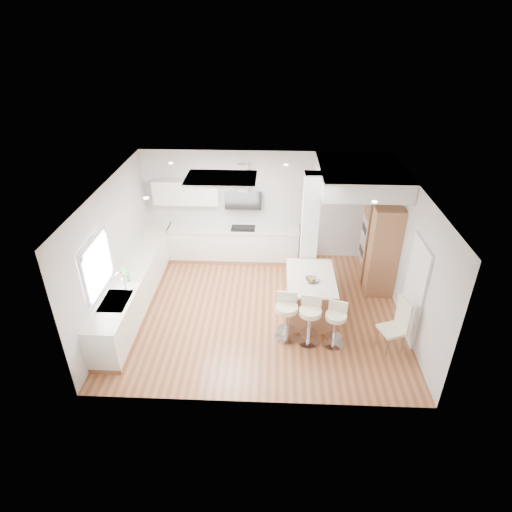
# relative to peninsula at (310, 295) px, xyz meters

# --- Properties ---
(ground) EXTENTS (6.00, 6.00, 0.00)m
(ground) POSITION_rel_peninsula_xyz_m (-1.06, 0.02, -0.46)
(ground) COLOR #A8653E
(ground) RESTS_ON ground
(ceiling) EXTENTS (6.00, 5.00, 0.02)m
(ceiling) POSITION_rel_peninsula_xyz_m (-1.06, 0.02, -0.46)
(ceiling) COLOR silver
(ceiling) RESTS_ON ground
(wall_back) EXTENTS (6.00, 0.04, 2.80)m
(wall_back) POSITION_rel_peninsula_xyz_m (-1.06, 2.52, 0.94)
(wall_back) COLOR beige
(wall_back) RESTS_ON ground
(wall_left) EXTENTS (0.04, 5.00, 2.80)m
(wall_left) POSITION_rel_peninsula_xyz_m (-4.06, 0.02, 0.94)
(wall_left) COLOR beige
(wall_left) RESTS_ON ground
(wall_right) EXTENTS (0.04, 5.00, 2.80)m
(wall_right) POSITION_rel_peninsula_xyz_m (1.94, 0.02, 0.94)
(wall_right) COLOR beige
(wall_right) RESTS_ON ground
(skylight) EXTENTS (4.10, 2.10, 0.06)m
(skylight) POSITION_rel_peninsula_xyz_m (-1.85, 0.62, 2.31)
(skylight) COLOR white
(skylight) RESTS_ON ground
(window_left) EXTENTS (0.06, 1.28, 1.07)m
(window_left) POSITION_rel_peninsula_xyz_m (-4.01, -0.88, 1.24)
(window_left) COLOR silver
(window_left) RESTS_ON ground
(doorway_right) EXTENTS (0.05, 1.00, 2.10)m
(doorway_right) POSITION_rel_peninsula_xyz_m (1.92, -0.58, 0.54)
(doorway_right) COLOR #473F37
(doorway_right) RESTS_ON ground
(counter_left) EXTENTS (0.63, 4.50, 1.35)m
(counter_left) POSITION_rel_peninsula_xyz_m (-3.76, 0.25, 0.00)
(counter_left) COLOR #A06A44
(counter_left) RESTS_ON ground
(counter_back) EXTENTS (3.62, 0.63, 2.50)m
(counter_back) POSITION_rel_peninsula_xyz_m (-1.97, 2.24, 0.24)
(counter_back) COLOR #A06A44
(counter_back) RESTS_ON ground
(pillar) EXTENTS (0.35, 0.35, 2.80)m
(pillar) POSITION_rel_peninsula_xyz_m (-0.01, 0.97, 0.94)
(pillar) COLOR white
(pillar) RESTS_ON ground
(soffit) EXTENTS (1.78, 2.20, 0.40)m
(soffit) POSITION_rel_peninsula_xyz_m (1.04, 1.42, 2.14)
(soffit) COLOR silver
(soffit) RESTS_ON ground
(oven_column) EXTENTS (0.63, 1.21, 2.10)m
(oven_column) POSITION_rel_peninsula_xyz_m (1.62, 1.25, 0.59)
(oven_column) COLOR #A06A44
(oven_column) RESTS_ON ground
(peninsula) EXTENTS (0.99, 1.49, 0.98)m
(peninsula) POSITION_rel_peninsula_xyz_m (0.00, 0.00, 0.00)
(peninsula) COLOR #A06A44
(peninsula) RESTS_ON ground
(bar_stool_a) EXTENTS (0.47, 0.47, 1.01)m
(bar_stool_a) POSITION_rel_peninsula_xyz_m (-0.51, -0.84, 0.11)
(bar_stool_a) COLOR silver
(bar_stool_a) RESTS_ON ground
(bar_stool_b) EXTENTS (0.51, 0.51, 1.00)m
(bar_stool_b) POSITION_rel_peninsula_xyz_m (-0.06, -0.93, 0.10)
(bar_stool_b) COLOR silver
(bar_stool_b) RESTS_ON ground
(bar_stool_c) EXTENTS (0.52, 0.52, 0.93)m
(bar_stool_c) POSITION_rel_peninsula_xyz_m (0.42, -0.98, 0.06)
(bar_stool_c) COLOR silver
(bar_stool_c) RESTS_ON ground
(dining_chair) EXTENTS (0.55, 0.55, 1.11)m
(dining_chair) POSITION_rel_peninsula_xyz_m (1.56, -1.04, 0.13)
(dining_chair) COLOR beige
(dining_chair) RESTS_ON ground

